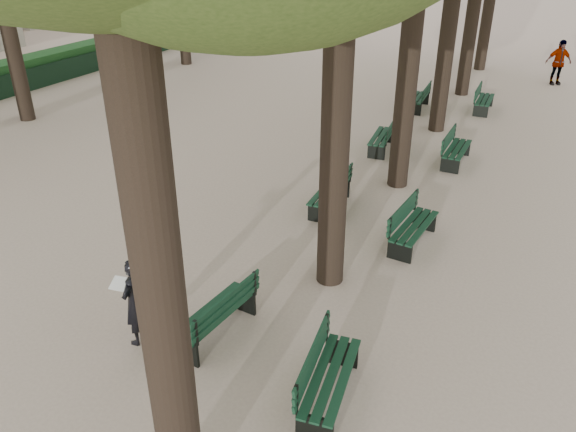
% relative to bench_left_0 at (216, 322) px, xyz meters
% --- Properties ---
extents(ground, '(120.00, 120.00, 0.00)m').
position_rel_bench_left_0_xyz_m(ground, '(-0.37, -0.62, -0.27)').
color(ground, '#C9AF98').
rests_on(ground, ground).
extents(bench_left_0, '(0.78, 1.85, 0.92)m').
position_rel_bench_left_0_xyz_m(bench_left_0, '(0.00, 0.00, 0.00)').
color(bench_left_0, black).
rests_on(bench_left_0, ground).
extents(bench_left_1, '(0.63, 1.82, 0.92)m').
position_rel_bench_left_0_xyz_m(bench_left_1, '(0.00, 5.28, 0.00)').
color(bench_left_1, black).
rests_on(bench_left_1, ground).
extents(bench_left_2, '(0.73, 1.84, 0.92)m').
position_rel_bench_left_0_xyz_m(bench_left_2, '(0.00, 9.70, 0.00)').
color(bench_left_2, black).
rests_on(bench_left_2, ground).
extents(bench_left_3, '(0.65, 1.82, 0.92)m').
position_rel_bench_left_0_xyz_m(bench_left_3, '(0.00, 14.49, 0.00)').
color(bench_left_3, black).
rests_on(bench_left_3, ground).
extents(bench_right_0, '(0.78, 1.85, 0.92)m').
position_rel_bench_left_0_xyz_m(bench_right_0, '(2.27, -0.57, 0.00)').
color(bench_right_0, black).
rests_on(bench_right_0, ground).
extents(bench_right_1, '(0.75, 1.85, 0.92)m').
position_rel_bench_left_0_xyz_m(bench_right_1, '(2.27, 4.41, 0.00)').
color(bench_right_1, black).
rests_on(bench_right_1, ground).
extents(bench_right_2, '(0.62, 1.81, 0.92)m').
position_rel_bench_left_0_xyz_m(bench_right_2, '(2.27, 9.57, 0.00)').
color(bench_right_2, black).
rests_on(bench_right_2, ground).
extents(bench_right_3, '(0.59, 1.81, 0.92)m').
position_rel_bench_left_0_xyz_m(bench_right_3, '(2.27, 15.28, 0.00)').
color(bench_right_3, black).
rests_on(bench_right_3, ground).
extents(man_with_map, '(0.61, 0.64, 1.56)m').
position_rel_bench_left_0_xyz_m(man_with_map, '(-1.08, -0.65, 0.51)').
color(man_with_map, black).
rests_on(man_with_map, ground).
extents(pedestrian_c, '(1.16, 0.83, 1.89)m').
position_rel_bench_left_0_xyz_m(pedestrian_c, '(4.52, 20.75, 0.67)').
color(pedestrian_c, '#262628').
rests_on(pedestrian_c, ground).
extents(pedestrian_e, '(0.75, 1.59, 1.68)m').
position_rel_bench_left_0_xyz_m(pedestrian_e, '(-10.46, 23.38, 0.57)').
color(pedestrian_e, '#262628').
rests_on(pedestrian_e, ground).
extents(fence, '(0.08, 42.00, 0.90)m').
position_rel_bench_left_0_xyz_m(fence, '(-15.37, 10.38, 0.18)').
color(fence, black).
rests_on(fence, ground).
extents(hedge, '(1.20, 42.00, 1.20)m').
position_rel_bench_left_0_xyz_m(hedge, '(-16.07, 10.38, 0.33)').
color(hedge, '#18461C').
rests_on(hedge, ground).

